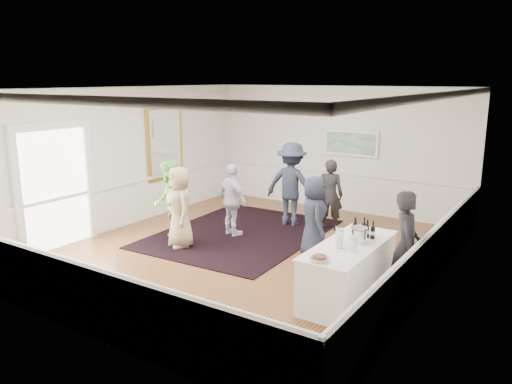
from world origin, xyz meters
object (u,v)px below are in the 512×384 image
Objects in this scene: serving_table at (349,271)px; ice_bucket at (359,235)px; bartender at (406,246)px; guest_green at (170,202)px; guest_dark_b at (330,195)px; guest_lilac at (232,200)px; guest_tan at (180,207)px; nut_bowl at (320,258)px; guest_dark_a at (292,184)px; guest_navy at (314,217)px.

serving_table is 0.58m from ice_bucket.
guest_green is (-4.89, -0.02, 0.02)m from bartender.
guest_dark_b is at bearing 119.78° from serving_table.
guest_lilac is 3.75m from ice_bucket.
guest_tan is 3.42m from guest_dark_b.
bartender reaches higher than guest_tan.
guest_dark_b is at bearing 113.11° from nut_bowl.
guest_tan is at bearing 173.92° from serving_table.
guest_green is at bearing 54.31° from guest_dark_a.
guest_dark_a is at bearing -7.37° from guest_dark_b.
bartender is 2.21m from guest_navy.
nut_bowl is (4.08, -1.36, 0.04)m from guest_green.
guest_lilac is 1.00× the size of guest_navy.
serving_table is 1.90m from guest_navy.
nut_bowl is at bearing 130.03° from bartender.
bartender is (0.73, 0.47, 0.42)m from serving_table.
ice_bucket is (0.08, 0.16, 0.55)m from serving_table.
guest_green is 4.30m from nut_bowl.
nut_bowl is (3.31, -2.49, 0.12)m from guest_lilac.
guest_lilac is 1.58m from guest_dark_a.
guest_navy is at bearing -168.11° from guest_lilac.
bartender is 3.69m from guest_dark_b.
bartender reaches higher than guest_dark_b.
guest_lilac is at bearing 55.30° from bartender.
guest_dark_a is at bearing 34.15° from bartender.
guest_navy is (-2.03, 0.88, -0.07)m from bartender.
serving_table is at bearing 85.43° from nut_bowl.
guest_green is 3.00m from guest_navy.
guest_dark_b is (2.05, 2.74, -0.02)m from guest_tan.
guest_dark_a is at bearing 132.09° from serving_table.
guest_green is at bearing 67.84° from guest_navy.
ice_bucket is at bearing 105.54° from guest_dark_b.
guest_dark_a is 2.18m from guest_navy.
nut_bowl is (-0.81, -1.38, 0.06)m from bartender.
bartender is 1.06× the size of guest_dark_b.
guest_dark_a is at bearing 109.33° from guest_green.
nut_bowl is (1.22, -2.25, 0.12)m from guest_navy.
guest_dark_a is (1.14, 2.59, 0.14)m from guest_tan.
guest_navy is at bearing 118.51° from nut_bowl.
bartender is at bearing 25.48° from ice_bucket.
guest_green is 2.93m from guest_dark_a.
guest_dark_a is at bearing 1.03° from guest_navy.
ice_bucket reaches higher than nut_bowl.
bartender is 4.27m from guest_dark_a.
guest_tan reaches higher than guest_navy.
bartender is 4.59m from guest_tan.
ice_bucket is at bearing -170.21° from guest_navy.
serving_table is at bearing 103.05° from guest_dark_b.
serving_table is at bearing 173.29° from guest_lilac.
guest_tan is 0.94× the size of guest_green.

